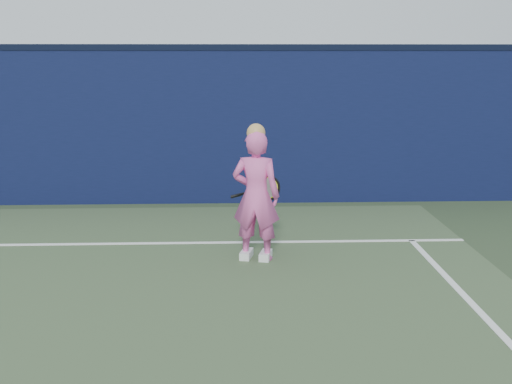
{
  "coord_description": "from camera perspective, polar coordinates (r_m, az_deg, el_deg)",
  "views": [
    {
      "loc": [
        2.4,
        -4.15,
        2.48
      ],
      "look_at": [
        2.69,
        3.33,
        0.84
      ],
      "focal_mm": 45.0,
      "sensor_mm": 36.0,
      "label": 1
    }
  ],
  "objects": [
    {
      "name": "player",
      "position": [
        7.68,
        0.0,
        -0.29
      ],
      "size": [
        0.65,
        0.5,
        1.66
      ],
      "rotation": [
        0.0,
        0.0,
        2.9
      ],
      "color": "pink",
      "rests_on": "ground"
    },
    {
      "name": "backstop_wall",
      "position": [
        10.99,
        -14.89,
        5.52
      ],
      "size": [
        24.0,
        0.4,
        2.5
      ],
      "primitive_type": "cube",
      "color": "#0C1336",
      "rests_on": "ground"
    },
    {
      "name": "racket",
      "position": [
        8.11,
        0.76,
        0.29
      ],
      "size": [
        0.64,
        0.16,
        0.34
      ],
      "rotation": [
        0.0,
        0.0,
        -0.19
      ],
      "color": "black",
      "rests_on": "ground"
    },
    {
      "name": "wall_cap",
      "position": [
        10.92,
        -15.27,
        12.3
      ],
      "size": [
        24.0,
        0.42,
        0.1
      ],
      "primitive_type": "cube",
      "color": "black",
      "rests_on": "backstop_wall"
    }
  ]
}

